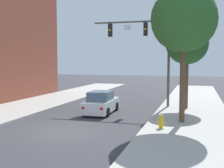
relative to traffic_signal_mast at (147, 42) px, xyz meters
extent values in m
plane|color=#38383D|center=(-2.84, -9.35, -5.33)|extent=(120.00, 120.00, 0.00)
cube|color=#B2AFA8|center=(3.66, -9.35, -5.25)|extent=(5.00, 60.00, 0.15)
cylinder|color=#514C47|center=(1.76, 0.01, -1.43)|extent=(0.20, 0.20, 7.50)
cylinder|color=#514C47|center=(-1.34, 0.01, 1.62)|extent=(6.21, 0.14, 0.14)
cube|color=black|center=(-0.10, 0.01, 1.00)|extent=(0.32, 0.28, 1.05)
sphere|color=#2D2823|center=(-0.10, -0.14, 1.33)|extent=(0.18, 0.18, 0.18)
sphere|color=yellow|center=(-0.10, -0.14, 1.00)|extent=(0.18, 0.18, 0.18)
sphere|color=#2D2823|center=(-0.10, -0.14, 0.67)|extent=(0.18, 0.18, 0.18)
cube|color=black|center=(-3.08, 0.01, 1.00)|extent=(0.32, 0.28, 1.05)
sphere|color=#2D2823|center=(-3.08, -0.14, 1.33)|extent=(0.18, 0.18, 0.18)
sphere|color=yellow|center=(-3.08, -0.14, 1.00)|extent=(0.18, 0.18, 0.18)
sphere|color=#2D2823|center=(-3.08, -0.14, 0.67)|extent=(0.18, 0.18, 0.18)
cube|color=white|center=(-1.59, -0.01, 1.17)|extent=(0.60, 0.03, 0.44)
cube|color=silver|center=(-2.66, -3.58, -4.77)|extent=(1.86, 4.26, 0.80)
cube|color=slate|center=(-2.66, -3.73, -4.05)|extent=(1.58, 2.06, 0.64)
cylinder|color=black|center=(-3.52, -2.31, -5.01)|extent=(0.24, 0.65, 0.64)
cylinder|color=black|center=(-1.91, -2.25, -5.01)|extent=(0.24, 0.65, 0.64)
cylinder|color=black|center=(-3.42, -4.91, -5.01)|extent=(0.24, 0.65, 0.64)
cylinder|color=black|center=(-1.81, -4.85, -5.01)|extent=(0.24, 0.65, 0.64)
cube|color=red|center=(-3.22, -5.72, -4.65)|extent=(0.20, 0.05, 0.14)
cube|color=red|center=(-1.95, -5.67, -4.65)|extent=(0.20, 0.05, 0.14)
cylinder|color=gold|center=(2.15, -7.71, -4.90)|extent=(0.24, 0.24, 0.55)
sphere|color=gold|center=(2.15, -7.71, -4.57)|extent=(0.22, 0.22, 0.22)
cylinder|color=gold|center=(1.97, -7.71, -4.88)|extent=(0.12, 0.09, 0.09)
cylinder|color=gold|center=(2.33, -7.71, -4.88)|extent=(0.12, 0.09, 0.09)
cylinder|color=brown|center=(3.14, -5.80, -2.88)|extent=(0.32, 0.32, 4.60)
sphere|color=#2D6028|center=(3.14, -5.80, 0.85)|extent=(3.83, 3.83, 3.83)
cylinder|color=brown|center=(3.16, -0.42, -3.30)|extent=(0.32, 0.32, 3.76)
sphere|color=#235123|center=(3.16, -0.42, -0.22)|extent=(3.22, 3.22, 3.22)
camera|label=1|loc=(3.97, -23.10, -1.56)|focal=45.98mm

